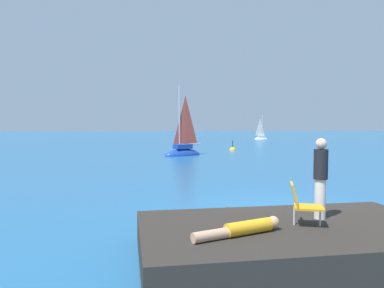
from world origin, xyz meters
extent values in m
plane|color=#236093|center=(0.00, 0.00, 0.00)|extent=(160.00, 160.00, 0.00)
cube|color=#2D2823|center=(-0.92, -3.93, 0.33)|extent=(5.96, 3.75, 0.65)
cube|color=#292622|center=(-1.38, -2.26, 0.00)|extent=(1.25, 1.48, 0.96)
cube|color=#2B2820|center=(-2.34, -2.00, 0.00)|extent=(0.94, 0.84, 0.50)
ellipsoid|color=#193D99|center=(-1.92, 17.27, 0.00)|extent=(3.13, 2.36, 1.03)
cube|color=#193D99|center=(-1.92, 17.27, 0.68)|extent=(1.50, 1.27, 0.34)
cylinder|color=#B7B7BC|center=(-2.17, 17.13, 2.86)|extent=(0.11, 0.11, 4.69)
cylinder|color=#B2B2B7|center=(-1.35, 17.59, 0.84)|extent=(1.68, 0.99, 0.09)
pyramid|color=#DB4C38|center=(-1.71, 17.39, 2.67)|extent=(1.34, 0.78, 3.57)
ellipsoid|color=white|center=(10.01, 40.48, 0.00)|extent=(2.07, 1.08, 0.68)
cube|color=white|center=(10.01, 40.48, 0.45)|extent=(0.94, 0.65, 0.22)
cylinder|color=#B7B7BC|center=(10.19, 40.52, 1.88)|extent=(0.07, 0.07, 3.08)
cylinder|color=#B2B2B7|center=(9.59, 40.39, 0.55)|extent=(1.22, 0.32, 0.06)
pyramid|color=silver|center=(9.85, 40.45, 1.76)|extent=(0.97, 0.25, 2.34)
cylinder|color=gold|center=(-1.85, -4.42, 0.77)|extent=(0.92, 0.59, 0.24)
cylinder|color=tan|center=(-2.53, -4.73, 0.74)|extent=(0.71, 0.45, 0.18)
sphere|color=tan|center=(-1.35, -4.20, 0.79)|extent=(0.22, 0.22, 0.22)
cylinder|color=white|center=(-0.18, -3.49, 1.05)|extent=(0.22, 0.22, 0.80)
cylinder|color=black|center=(-0.18, -3.49, 1.75)|extent=(0.28, 0.28, 0.60)
sphere|color=beige|center=(-0.18, -3.49, 2.16)|extent=(0.22, 0.22, 0.22)
cube|color=orange|center=(-0.61, -3.99, 1.00)|extent=(0.63, 0.60, 0.04)
cube|color=orange|center=(-0.86, -3.92, 1.23)|extent=(0.28, 0.50, 0.45)
cylinder|color=silver|center=(-0.41, -4.05, 0.83)|extent=(0.04, 0.04, 0.35)
cylinder|color=silver|center=(-0.86, -3.92, 0.83)|extent=(0.04, 0.04, 0.35)
sphere|color=yellow|center=(2.69, 21.98, 0.00)|extent=(0.56, 0.56, 0.56)
cylinder|color=black|center=(2.69, 21.98, 0.55)|extent=(0.06, 0.06, 0.60)
camera|label=1|loc=(-3.31, -10.82, 2.63)|focal=35.54mm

